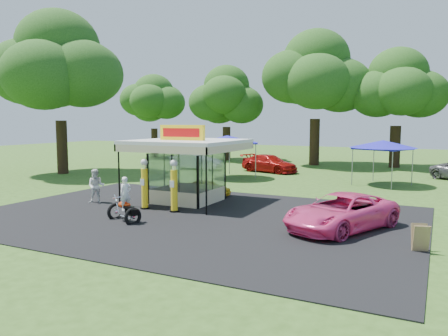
% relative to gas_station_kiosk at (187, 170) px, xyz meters
% --- Properties ---
extents(ground, '(120.00, 120.00, 0.00)m').
position_rel_gas_station_kiosk_xyz_m(ground, '(2.00, -4.99, -1.78)').
color(ground, '#2E4E18').
rests_on(ground, ground).
extents(asphalt_apron, '(20.00, 14.00, 0.04)m').
position_rel_gas_station_kiosk_xyz_m(asphalt_apron, '(2.00, -2.99, -1.76)').
color(asphalt_apron, black).
rests_on(asphalt_apron, ground).
extents(gas_station_kiosk, '(5.40, 5.40, 4.18)m').
position_rel_gas_station_kiosk_xyz_m(gas_station_kiosk, '(0.00, 0.00, 0.00)').
color(gas_station_kiosk, white).
rests_on(gas_station_kiosk, ground).
extents(gas_pump_left, '(0.47, 0.47, 2.53)m').
position_rel_gas_station_kiosk_xyz_m(gas_pump_left, '(-0.89, -2.62, -0.57)').
color(gas_pump_left, black).
rests_on(gas_pump_left, ground).
extents(gas_pump_right, '(0.48, 0.48, 2.56)m').
position_rel_gas_station_kiosk_xyz_m(gas_pump_right, '(0.82, -2.59, -0.55)').
color(gas_pump_right, black).
rests_on(gas_pump_right, ground).
extents(motorcycle, '(1.83, 1.32, 2.07)m').
position_rel_gas_station_kiosk_xyz_m(motorcycle, '(0.01, -5.23, -0.98)').
color(motorcycle, black).
rests_on(motorcycle, ground).
extents(spare_tires, '(0.86, 0.59, 0.71)m').
position_rel_gas_station_kiosk_xyz_m(spare_tires, '(-1.41, -0.88, -1.44)').
color(spare_tires, black).
rests_on(spare_tires, ground).
extents(a_frame_sign, '(0.57, 0.61, 0.94)m').
position_rel_gas_station_kiosk_xyz_m(a_frame_sign, '(11.69, -4.30, -1.31)').
color(a_frame_sign, '#593819').
rests_on(a_frame_sign, ground).
extents(kiosk_car, '(2.82, 1.13, 0.96)m').
position_rel_gas_station_kiosk_xyz_m(kiosk_car, '(-0.00, 2.21, -1.30)').
color(kiosk_car, yellow).
rests_on(kiosk_car, ground).
extents(pink_sedan, '(4.43, 5.83, 1.47)m').
position_rel_gas_station_kiosk_xyz_m(pink_sedan, '(8.70, -2.46, -1.05)').
color(pink_sedan, '#F1418A').
rests_on(pink_sedan, ground).
extents(spectator_west, '(1.13, 1.05, 1.84)m').
position_rel_gas_station_kiosk_xyz_m(spectator_west, '(-4.21, -2.44, -0.86)').
color(spectator_west, white).
rests_on(spectator_west, ground).
extents(bg_car_a, '(4.68, 1.92, 1.51)m').
position_rel_gas_station_kiosk_xyz_m(bg_car_a, '(-7.71, 14.13, -1.03)').
color(bg_car_a, white).
rests_on(bg_car_a, ground).
extents(bg_car_b, '(5.52, 3.44, 1.49)m').
position_rel_gas_station_kiosk_xyz_m(bg_car_b, '(-0.95, 15.11, -1.04)').
color(bg_car_b, '#A20F0C').
rests_on(bg_car_b, ground).
extents(tent_west, '(4.70, 4.70, 3.28)m').
position_rel_gas_station_kiosk_xyz_m(tent_west, '(-2.49, 10.04, 1.19)').
color(tent_west, gray).
rests_on(tent_west, ground).
extents(tent_east, '(4.41, 4.41, 3.08)m').
position_rel_gas_station_kiosk_xyz_m(tent_east, '(8.64, 11.38, 1.01)').
color(tent_east, gray).
rests_on(tent_east, ground).
extents(oak_far_a, '(8.21, 8.21, 9.74)m').
position_rel_gas_station_kiosk_xyz_m(oak_far_a, '(-19.00, 23.69, 4.41)').
color(oak_far_a, black).
rests_on(oak_far_a, ground).
extents(oak_far_b, '(8.64, 8.64, 10.31)m').
position_rel_gas_station_kiosk_xyz_m(oak_far_b, '(-9.46, 24.10, 4.80)').
color(oak_far_b, black).
rests_on(oak_far_b, ground).
extents(oak_far_c, '(11.03, 11.03, 13.00)m').
position_rel_gas_station_kiosk_xyz_m(oak_far_c, '(0.86, 23.00, 6.47)').
color(oak_far_c, black).
rests_on(oak_far_c, ground).
extents(oak_far_d, '(9.18, 9.18, 10.93)m').
position_rel_gas_station_kiosk_xyz_m(oak_far_d, '(8.29, 24.03, 5.18)').
color(oak_far_d, black).
rests_on(oak_far_d, ground).
extents(oak_near, '(11.36, 11.36, 13.08)m').
position_rel_gas_station_kiosk_xyz_m(oak_near, '(-16.15, 6.54, 6.41)').
color(oak_near, black).
rests_on(oak_near, ground).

